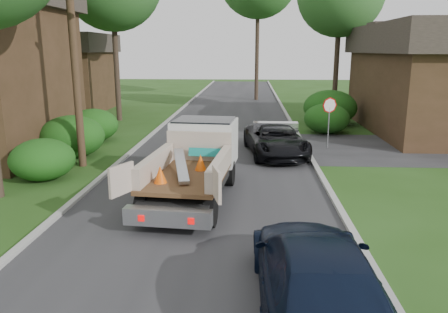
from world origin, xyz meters
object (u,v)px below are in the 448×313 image
black_pickup (276,140)px  flatbed_truck (198,155)px  navy_suv (316,274)px  house_left_far (61,71)px  utility_pole (73,37)px  stop_sign (329,112)px

black_pickup → flatbed_truck: bearing=-126.1°
navy_suv → house_left_far: bearing=-60.4°
black_pickup → navy_suv: (0.03, -12.33, 0.05)m
utility_pole → flatbed_truck: 7.16m
utility_pole → black_pickup: bearing=16.7°
utility_pole → house_left_far: utility_pole is taller
stop_sign → house_left_far: house_left_far is taller
navy_suv → stop_sign: bearing=-101.8°
flatbed_truck → black_pickup: size_ratio=1.22×
stop_sign → house_left_far: 22.81m
stop_sign → black_pickup: size_ratio=0.48×
stop_sign → navy_suv: 14.21m
house_left_far → black_pickup: 21.84m
house_left_far → flatbed_truck: bearing=-56.7°
house_left_far → flatbed_truck: (13.18, -20.05, -1.80)m
flatbed_truck → black_pickup: flatbed_truck is taller
black_pickup → navy_suv: size_ratio=0.97×
utility_pole → house_left_far: bearing=115.2°
utility_pole → flatbed_truck: utility_pole is taller
stop_sign → navy_suv: stop_sign is taller
utility_pole → stop_sign: bearing=20.6°
utility_pole → flatbed_truck: (5.16, -3.03, -3.92)m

